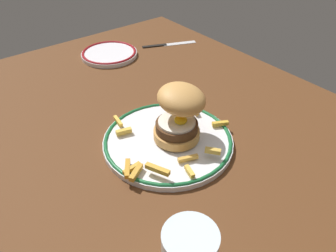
# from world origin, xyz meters

# --- Properties ---
(ground_plane) EXTENTS (1.34, 0.84, 0.04)m
(ground_plane) POSITION_xyz_m (0.00, 0.00, -0.02)
(ground_plane) COLOR #553018
(dinner_plate) EXTENTS (0.27, 0.27, 0.02)m
(dinner_plate) POSITION_xyz_m (-0.05, -0.04, 0.01)
(dinner_plate) COLOR silver
(dinner_plate) RESTS_ON ground_plane
(burger) EXTENTS (0.14, 0.14, 0.12)m
(burger) POSITION_xyz_m (-0.04, -0.01, 0.07)
(burger) COLOR #D0954A
(burger) RESTS_ON dinner_plate
(fries_pile) EXTENTS (0.25, 0.27, 0.02)m
(fries_pile) POSITION_xyz_m (-0.02, -0.06, 0.02)
(fries_pile) COLOR gold
(fries_pile) RESTS_ON dinner_plate
(side_plate) EXTENTS (0.17, 0.17, 0.02)m
(side_plate) POSITION_xyz_m (-0.49, 0.08, 0.01)
(side_plate) COLOR white
(side_plate) RESTS_ON ground_plane
(knife) EXTENTS (0.08, 0.17, 0.01)m
(knife) POSITION_xyz_m (-0.45, 0.26, 0.00)
(knife) COLOR black
(knife) RESTS_ON ground_plane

